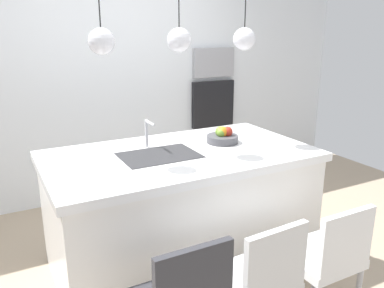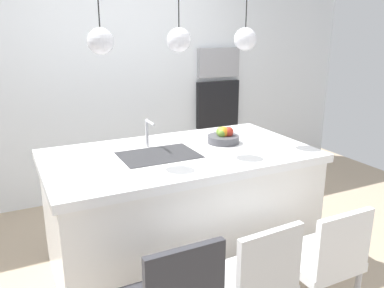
% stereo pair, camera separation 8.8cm
% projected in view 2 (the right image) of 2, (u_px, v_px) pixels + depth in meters
% --- Properties ---
extents(floor, '(6.60, 6.60, 0.00)m').
position_uv_depth(floor, '(181.00, 261.00, 3.24)').
color(floor, tan).
rests_on(floor, ground).
extents(back_wall, '(6.00, 0.10, 2.60)m').
position_uv_depth(back_wall, '(117.00, 78.00, 4.29)').
color(back_wall, white).
rests_on(back_wall, ground).
extents(kitchen_island, '(1.99, 1.10, 0.93)m').
position_uv_depth(kitchen_island, '(181.00, 208.00, 3.11)').
color(kitchen_island, white).
rests_on(kitchen_island, ground).
extents(sink_basin, '(0.56, 0.40, 0.02)m').
position_uv_depth(sink_basin, '(159.00, 156.00, 2.90)').
color(sink_basin, '#2D2D30').
rests_on(sink_basin, kitchen_island).
extents(faucet, '(0.02, 0.17, 0.22)m').
position_uv_depth(faucet, '(148.00, 130.00, 3.05)').
color(faucet, silver).
rests_on(faucet, kitchen_island).
extents(fruit_bowl, '(0.26, 0.26, 0.13)m').
position_uv_depth(fruit_bowl, '(224.00, 137.00, 3.20)').
color(fruit_bowl, '#4C4C51').
rests_on(fruit_bowl, kitchen_island).
extents(microwave, '(0.54, 0.08, 0.34)m').
position_uv_depth(microwave, '(218.00, 62.00, 4.71)').
color(microwave, '#9E9EA3').
rests_on(microwave, back_wall).
extents(oven, '(0.56, 0.08, 0.56)m').
position_uv_depth(oven, '(217.00, 104.00, 4.85)').
color(oven, black).
rests_on(oven, back_wall).
extents(chair_middle, '(0.45, 0.44, 0.85)m').
position_uv_depth(chair_middle, '(253.00, 280.00, 2.20)').
color(chair_middle, silver).
rests_on(chair_middle, ground).
extents(chair_far, '(0.43, 0.42, 0.83)m').
position_uv_depth(chair_far, '(324.00, 258.00, 2.42)').
color(chair_far, white).
rests_on(chair_far, ground).
extents(pendant_light_left, '(0.17, 0.17, 0.77)m').
position_uv_depth(pendant_light_left, '(101.00, 41.00, 2.51)').
color(pendant_light_left, silver).
extents(pendant_light_center, '(0.17, 0.17, 0.77)m').
position_uv_depth(pendant_light_center, '(179.00, 40.00, 2.75)').
color(pendant_light_center, silver).
extents(pendant_light_right, '(0.17, 0.17, 0.77)m').
position_uv_depth(pendant_light_right, '(245.00, 39.00, 2.98)').
color(pendant_light_right, silver).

